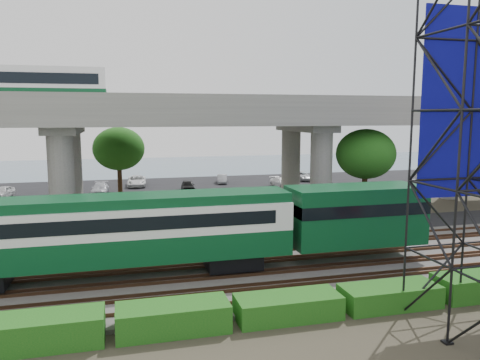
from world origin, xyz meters
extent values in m
plane|color=#474233|center=(0.00, 0.00, 0.00)|extent=(140.00, 140.00, 0.00)
cube|color=slate|center=(0.00, 2.00, 0.10)|extent=(90.00, 12.00, 0.20)
cube|color=black|center=(0.00, 10.50, 0.04)|extent=(90.00, 5.00, 0.08)
cube|color=black|center=(0.00, 34.00, 0.04)|extent=(90.00, 18.00, 0.08)
cube|color=slate|center=(0.00, 56.00, 0.01)|extent=(140.00, 40.00, 0.03)
cube|color=#472D1E|center=(0.00, -2.72, 0.28)|extent=(90.00, 0.08, 0.16)
cube|color=#472D1E|center=(0.00, -1.28, 0.28)|extent=(90.00, 0.08, 0.16)
cube|color=#472D1E|center=(0.00, -0.72, 0.28)|extent=(90.00, 0.08, 0.16)
cube|color=#472D1E|center=(0.00, 0.72, 0.28)|extent=(90.00, 0.08, 0.16)
cube|color=#472D1E|center=(0.00, 1.28, 0.28)|extent=(90.00, 0.08, 0.16)
cube|color=#472D1E|center=(0.00, 2.72, 0.28)|extent=(90.00, 0.08, 0.16)
cube|color=#472D1E|center=(0.00, 3.28, 0.28)|extent=(90.00, 0.08, 0.16)
cube|color=#472D1E|center=(0.00, 4.72, 0.28)|extent=(90.00, 0.08, 0.16)
cube|color=#472D1E|center=(0.00, 5.28, 0.28)|extent=(90.00, 0.08, 0.16)
cube|color=#472D1E|center=(0.00, 6.72, 0.28)|extent=(90.00, 0.08, 0.16)
cube|color=black|center=(0.03, 2.00, 0.81)|extent=(3.00, 2.20, 0.90)
cube|color=#094320|center=(-6.47, 2.00, 1.96)|extent=(19.00, 3.00, 1.40)
cube|color=white|center=(-6.47, 2.00, 3.41)|extent=(19.00, 3.00, 1.50)
cube|color=#094320|center=(-6.47, 2.00, 4.41)|extent=(19.00, 2.60, 0.50)
cube|color=black|center=(-5.47, 2.00, 3.46)|extent=(15.00, 3.06, 0.70)
cube|color=#094320|center=(7.53, 2.00, 2.96)|extent=(8.00, 3.00, 3.40)
cube|color=#9E9B93|center=(0.00, 16.00, 8.60)|extent=(80.00, 12.00, 1.20)
cube|color=#9E9B93|center=(0.00, 10.25, 9.75)|extent=(80.00, 0.50, 1.10)
cube|color=#9E9B93|center=(0.00, 21.75, 9.75)|extent=(80.00, 0.50, 1.10)
cylinder|color=#9E9B93|center=(-10.00, 12.50, 4.00)|extent=(1.80, 1.80, 8.00)
cylinder|color=#9E9B93|center=(-10.00, 19.50, 4.00)|extent=(1.80, 1.80, 8.00)
cube|color=#9E9B93|center=(-10.00, 16.00, 7.70)|extent=(2.40, 9.00, 0.60)
cylinder|color=#9E9B93|center=(10.00, 12.50, 4.00)|extent=(1.80, 1.80, 8.00)
cylinder|color=#9E9B93|center=(10.00, 19.50, 4.00)|extent=(1.80, 1.80, 8.00)
cube|color=#9E9B93|center=(10.00, 16.00, 7.70)|extent=(2.40, 9.00, 0.60)
cylinder|color=#9E9B93|center=(28.00, 19.50, 4.00)|extent=(1.80, 1.80, 8.00)
cube|color=#9E9B93|center=(28.00, 16.00, 7.70)|extent=(2.40, 9.00, 0.60)
cube|color=black|center=(-12.76, 16.00, 9.55)|extent=(12.00, 2.50, 0.70)
cube|color=#094320|center=(-12.76, 16.00, 10.35)|extent=(12.00, 2.50, 0.90)
cube|color=white|center=(-12.76, 16.00, 11.45)|extent=(12.00, 2.50, 1.30)
cube|color=black|center=(-12.76, 16.00, 11.50)|extent=(11.00, 2.56, 0.80)
cube|color=white|center=(-12.76, 16.00, 12.25)|extent=(12.00, 2.40, 0.30)
cube|color=#114E13|center=(-9.00, -4.30, 0.60)|extent=(4.60, 1.80, 1.20)
cube|color=#114E13|center=(-4.00, -4.30, 0.58)|extent=(4.60, 1.80, 1.15)
cube|color=#114E13|center=(1.00, -4.30, 0.52)|extent=(4.60, 1.80, 1.03)
cube|color=#114E13|center=(6.00, -4.30, 0.51)|extent=(4.60, 1.80, 1.01)
cylinder|color=#382314|center=(14.00, 12.50, 2.40)|extent=(0.44, 0.44, 4.80)
ellipsoid|color=#114E13|center=(14.00, 12.50, 5.60)|extent=(4.94, 4.94, 4.18)
cylinder|color=#382314|center=(-6.00, 24.00, 2.40)|extent=(0.44, 0.44, 4.80)
ellipsoid|color=#114E13|center=(-6.00, 24.00, 5.60)|extent=(4.94, 4.94, 4.18)
imported|color=silver|center=(-18.12, 31.00, 0.71)|extent=(2.15, 3.90, 1.26)
imported|color=#919497|center=(-12.48, 36.00, 0.65)|extent=(1.87, 3.61, 1.13)
imported|color=#B6B7BE|center=(-8.18, 31.00, 0.70)|extent=(1.91, 4.32, 1.23)
imported|color=white|center=(-4.01, 36.00, 0.73)|extent=(2.45, 4.82, 1.31)
imported|color=black|center=(1.63, 31.00, 0.67)|extent=(1.57, 3.55, 1.19)
imported|color=#95969C|center=(6.78, 36.00, 0.63)|extent=(1.73, 3.51, 1.11)
imported|color=white|center=(13.17, 31.00, 0.65)|extent=(2.31, 4.15, 1.14)
imported|color=#ABAEB3|center=(17.70, 36.00, 0.66)|extent=(2.80, 4.52, 1.17)
camera|label=1|loc=(-5.87, -22.61, 8.81)|focal=35.00mm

